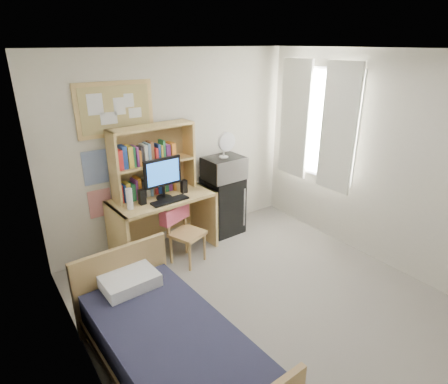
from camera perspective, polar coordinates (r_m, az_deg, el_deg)
floor at (r=4.21m, az=7.76°, el=-17.71°), size 3.60×4.20×0.02m
ceiling at (r=3.25m, az=10.24°, el=20.55°), size 3.60×4.20×0.02m
wall_back at (r=5.16m, az=-7.38°, el=6.46°), size 3.60×0.04×2.60m
wall_left at (r=2.73m, az=-20.33°, el=-9.46°), size 0.04×4.20×2.60m
wall_right at (r=4.88m, az=24.48°, el=3.75°), size 0.04×4.20×2.60m
window_unit at (r=5.45m, az=13.93°, el=10.09°), size 0.10×1.40×1.70m
curtain_left at (r=5.18m, az=17.02°, el=9.18°), size 0.04×0.55×1.70m
curtain_right at (r=5.70m, az=10.71°, el=10.84°), size 0.04×0.55×1.70m
bulletin_board at (r=4.71m, az=-16.25°, el=12.05°), size 0.94×0.03×0.64m
poster_wave at (r=4.78m, az=-19.03°, el=3.55°), size 0.30×0.01×0.42m
poster_japan at (r=4.94m, az=-18.37°, el=-1.63°), size 0.28×0.01×0.36m
desk at (r=5.01m, az=-9.16°, el=-5.03°), size 1.35×0.74×0.82m
desk_chair at (r=4.78m, az=-5.60°, el=-6.28°), size 0.53×0.53×0.82m
mini_fridge at (r=5.52m, az=-0.18°, el=-1.97°), size 0.51×0.51×0.84m
bed at (r=3.39m, az=-7.85°, el=-23.50°), size 1.03×1.91×0.51m
hutch at (r=4.82m, az=-10.67°, el=4.74°), size 1.11×0.35×0.89m
monitor at (r=4.70m, az=-9.29°, el=2.07°), size 0.50×0.07×0.53m
keyboard at (r=4.68m, az=-8.25°, el=-1.31°), size 0.49×0.18×0.02m
speaker_left at (r=4.63m, az=-12.37°, el=-0.75°), size 0.08×0.08×0.19m
speaker_right at (r=4.90m, az=-6.13°, el=0.85°), size 0.08×0.08×0.17m
water_bottle at (r=4.52m, az=-14.21°, el=-1.03°), size 0.08×0.08×0.26m
hoodie at (r=4.79m, az=-7.56°, el=-3.24°), size 0.45×0.28×0.21m
microwave at (r=5.30m, az=-0.05°, el=3.68°), size 0.56×0.43×0.31m
desk_fan at (r=5.21m, az=-0.06°, el=7.03°), size 0.27×0.27×0.33m
pillow at (r=3.72m, az=-14.14°, el=-13.02°), size 0.52×0.38×0.12m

